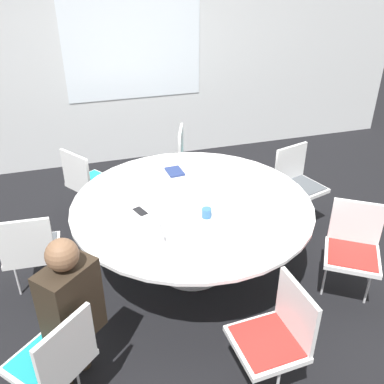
# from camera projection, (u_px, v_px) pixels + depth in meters

# --- Properties ---
(ground_plane) EXTENTS (16.00, 16.00, 0.00)m
(ground_plane) POSITION_uv_depth(u_px,v_px,m) (192.00, 268.00, 4.12)
(ground_plane) COLOR black
(wall_back) EXTENTS (8.00, 0.07, 2.70)m
(wall_back) POSITION_uv_depth(u_px,v_px,m) (134.00, 64.00, 5.68)
(wall_back) COLOR silver
(wall_back) RESTS_ON ground_plane
(conference_table) EXTENTS (2.11, 2.11, 0.75)m
(conference_table) POSITION_uv_depth(u_px,v_px,m) (192.00, 210.00, 3.79)
(conference_table) COLOR #B7B7BC
(conference_table) RESTS_ON ground_plane
(chair_0) EXTENTS (0.61, 0.61, 0.88)m
(chair_0) POSITION_uv_depth(u_px,v_px,m) (55.00, 358.00, 2.58)
(chair_0) COLOR silver
(chair_0) RESTS_ON ground_plane
(chair_1) EXTENTS (0.45, 0.46, 0.88)m
(chair_1) POSITION_uv_depth(u_px,v_px,m) (276.00, 333.00, 2.75)
(chair_1) COLOR silver
(chair_1) RESTS_ON ground_plane
(chair_2) EXTENTS (0.60, 0.59, 0.88)m
(chair_2) POSITION_uv_depth(u_px,v_px,m) (353.00, 245.00, 3.56)
(chair_2) COLOR silver
(chair_2) RESTS_ON ground_plane
(chair_3) EXTENTS (0.54, 0.53, 0.88)m
(chair_3) POSITION_uv_depth(u_px,v_px,m) (297.00, 180.00, 4.57)
(chair_3) COLOR silver
(chair_3) RESTS_ON ground_plane
(chair_4) EXTENTS (0.54, 0.55, 0.88)m
(chair_4) POSITION_uv_depth(u_px,v_px,m) (192.00, 157.00, 5.06)
(chair_4) COLOR silver
(chair_4) RESTS_ON ground_plane
(chair_5) EXTENTS (0.59, 0.60, 0.88)m
(chair_5) POSITION_uv_depth(u_px,v_px,m) (87.00, 180.00, 4.57)
(chair_5) COLOR silver
(chair_5) RESTS_ON ground_plane
(chair_6) EXTENTS (0.47, 0.45, 0.88)m
(chair_6) POSITION_uv_depth(u_px,v_px,m) (30.00, 248.00, 3.53)
(chair_6) COLOR silver
(chair_6) RESTS_ON ground_plane
(person_0) EXTENTS (0.42, 0.40, 1.23)m
(person_0) POSITION_uv_depth(u_px,v_px,m) (70.00, 305.00, 2.70)
(person_0) COLOR #2D2319
(person_0) RESTS_ON ground_plane
(laptop) EXTENTS (0.39, 0.39, 0.21)m
(laptop) POSITION_uv_depth(u_px,v_px,m) (151.00, 230.00, 3.28)
(laptop) COLOR silver
(laptop) RESTS_ON conference_table
(spiral_notebook) EXTENTS (0.16, 0.22, 0.02)m
(spiral_notebook) POSITION_uv_depth(u_px,v_px,m) (175.00, 172.00, 4.24)
(spiral_notebook) COLOR navy
(spiral_notebook) RESTS_ON conference_table
(coffee_cup) EXTENTS (0.08, 0.08, 0.08)m
(coffee_cup) POSITION_uv_depth(u_px,v_px,m) (207.00, 213.00, 3.52)
(coffee_cup) COLOR #33669E
(coffee_cup) RESTS_ON conference_table
(cell_phone) EXTENTS (0.12, 0.16, 0.01)m
(cell_phone) POSITION_uv_depth(u_px,v_px,m) (140.00, 211.00, 3.61)
(cell_phone) COLOR black
(cell_phone) RESTS_ON conference_table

